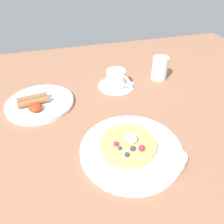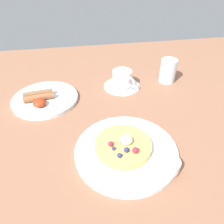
{
  "view_description": "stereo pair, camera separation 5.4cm",
  "coord_description": "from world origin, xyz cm",
  "px_view_note": "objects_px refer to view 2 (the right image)",
  "views": [
    {
      "loc": [
        -8.81,
        -46.45,
        43.17
      ],
      "look_at": [
        5.4,
        2.35,
        4.0
      ],
      "focal_mm": 33.5,
      "sensor_mm": 36.0,
      "label": 1
    },
    {
      "loc": [
        -3.52,
        -47.68,
        43.17
      ],
      "look_at": [
        5.4,
        2.35,
        4.0
      ],
      "focal_mm": 33.5,
      "sensor_mm": 36.0,
      "label": 2
    }
  ],
  "objects_px": {
    "pancake_plate": "(126,151)",
    "syrup_ramekin": "(169,165)",
    "breakfast_plate": "(45,99)",
    "coffee_cup": "(122,78)",
    "coffee_saucer": "(122,86)",
    "water_glass": "(168,71)"
  },
  "relations": [
    {
      "from": "pancake_plate",
      "to": "coffee_saucer",
      "type": "height_order",
      "value": "pancake_plate"
    },
    {
      "from": "breakfast_plate",
      "to": "coffee_saucer",
      "type": "distance_m",
      "value": 0.3
    },
    {
      "from": "breakfast_plate",
      "to": "coffee_saucer",
      "type": "relative_size",
      "value": 1.63
    },
    {
      "from": "pancake_plate",
      "to": "breakfast_plate",
      "type": "relative_size",
      "value": 1.18
    },
    {
      "from": "syrup_ramekin",
      "to": "pancake_plate",
      "type": "bearing_deg",
      "value": 137.03
    },
    {
      "from": "pancake_plate",
      "to": "syrup_ramekin",
      "type": "xyz_separation_m",
      "value": [
        0.09,
        -0.08,
        0.02
      ]
    },
    {
      "from": "pancake_plate",
      "to": "coffee_saucer",
      "type": "distance_m",
      "value": 0.35
    },
    {
      "from": "syrup_ramekin",
      "to": "water_glass",
      "type": "bearing_deg",
      "value": 68.56
    },
    {
      "from": "coffee_saucer",
      "to": "syrup_ramekin",
      "type": "bearing_deg",
      "value": -86.9
    },
    {
      "from": "coffee_cup",
      "to": "syrup_ramekin",
      "type": "bearing_deg",
      "value": -87.0
    },
    {
      "from": "pancake_plate",
      "to": "breakfast_plate",
      "type": "xyz_separation_m",
      "value": [
        -0.23,
        0.29,
        0.0
      ]
    },
    {
      "from": "coffee_cup",
      "to": "water_glass",
      "type": "relative_size",
      "value": 1.05
    },
    {
      "from": "coffee_cup",
      "to": "breakfast_plate",
      "type": "bearing_deg",
      "value": -171.23
    },
    {
      "from": "pancake_plate",
      "to": "water_glass",
      "type": "xyz_separation_m",
      "value": [
        0.26,
        0.35,
        0.04
      ]
    },
    {
      "from": "pancake_plate",
      "to": "breakfast_plate",
      "type": "height_order",
      "value": "same"
    },
    {
      "from": "syrup_ramekin",
      "to": "coffee_saucer",
      "type": "xyz_separation_m",
      "value": [
        -0.02,
        0.42,
        -0.02
      ]
    },
    {
      "from": "breakfast_plate",
      "to": "coffee_saucer",
      "type": "height_order",
      "value": "breakfast_plate"
    },
    {
      "from": "breakfast_plate",
      "to": "coffee_cup",
      "type": "distance_m",
      "value": 0.3
    },
    {
      "from": "water_glass",
      "to": "breakfast_plate",
      "type": "bearing_deg",
      "value": -173.13
    },
    {
      "from": "breakfast_plate",
      "to": "coffee_cup",
      "type": "bearing_deg",
      "value": 8.77
    },
    {
      "from": "breakfast_plate",
      "to": "coffee_cup",
      "type": "height_order",
      "value": "coffee_cup"
    },
    {
      "from": "breakfast_plate",
      "to": "water_glass",
      "type": "xyz_separation_m",
      "value": [
        0.49,
        0.06,
        0.04
      ]
    }
  ]
}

